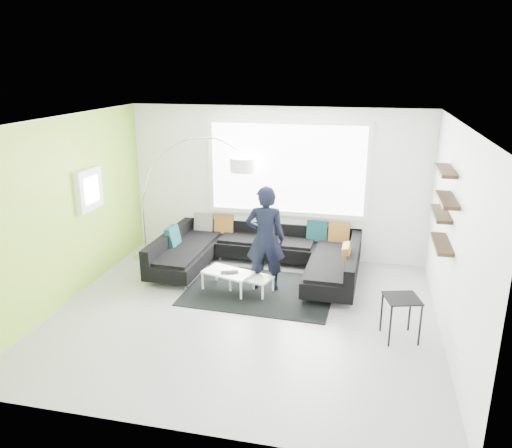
{
  "coord_description": "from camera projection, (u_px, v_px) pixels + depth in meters",
  "views": [
    {
      "loc": [
        1.62,
        -6.35,
        3.5
      ],
      "look_at": [
        -0.03,
        0.9,
        1.12
      ],
      "focal_mm": 35.0,
      "sensor_mm": 36.0,
      "label": 1
    }
  ],
  "objects": [
    {
      "name": "room_shell",
      "position": [
        249.0,
        192.0,
        6.94
      ],
      "size": [
        5.54,
        5.04,
        2.82
      ],
      "color": "white",
      "rests_on": "ground"
    },
    {
      "name": "coffee_table",
      "position": [
        240.0,
        282.0,
        8.03
      ],
      "size": [
        1.12,
        0.85,
        0.33
      ],
      "primitive_type": "cube",
      "rotation": [
        0.0,
        0.0,
        -0.3
      ],
      "color": "silver",
      "rests_on": "ground"
    },
    {
      "name": "person",
      "position": [
        265.0,
        239.0,
        7.92
      ],
      "size": [
        0.72,
        0.55,
        1.72
      ],
      "primitive_type": "imported",
      "rotation": [
        0.0,
        0.0,
        3.26
      ],
      "color": "black",
      "rests_on": "ground"
    },
    {
      "name": "ground",
      "position": [
        244.0,
        315.0,
        7.31
      ],
      "size": [
        5.5,
        5.5,
        0.0
      ],
      "primitive_type": "plane",
      "color": "gray",
      "rests_on": "ground"
    },
    {
      "name": "laptop",
      "position": [
        230.0,
        273.0,
        7.91
      ],
      "size": [
        0.4,
        0.36,
        0.02
      ],
      "primitive_type": "imported",
      "rotation": [
        0.0,
        0.0,
        0.34
      ],
      "color": "black",
      "rests_on": "coffee_table"
    },
    {
      "name": "sectional_sofa",
      "position": [
        258.0,
        256.0,
        8.68
      ],
      "size": [
        3.48,
        2.21,
        0.74
      ],
      "rotation": [
        0.0,
        0.0,
        -0.03
      ],
      "color": "black",
      "rests_on": "ground"
    },
    {
      "name": "side_table",
      "position": [
        400.0,
        318.0,
        6.6
      ],
      "size": [
        0.53,
        0.53,
        0.6
      ],
      "primitive_type": "cube",
      "rotation": [
        0.0,
        0.0,
        0.27
      ],
      "color": "black",
      "rests_on": "ground"
    },
    {
      "name": "rug",
      "position": [
        260.0,
        291.0,
        8.08
      ],
      "size": [
        2.4,
        1.79,
        0.01
      ],
      "primitive_type": "cube",
      "rotation": [
        0.0,
        0.0,
        -0.04
      ],
      "color": "black",
      "rests_on": "ground"
    },
    {
      "name": "arc_lamp",
      "position": [
        142.0,
        200.0,
        9.1
      ],
      "size": [
        2.25,
        1.13,
        2.29
      ],
      "primitive_type": null,
      "rotation": [
        0.0,
        0.0,
        0.16
      ],
      "color": "silver",
      "rests_on": "ground"
    }
  ]
}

